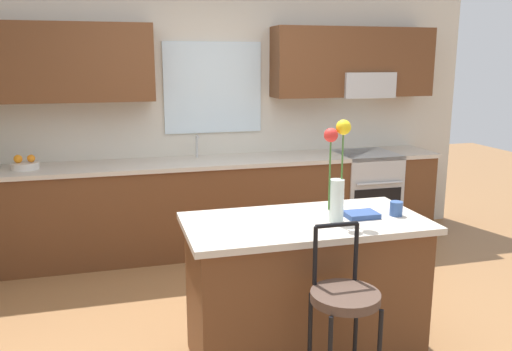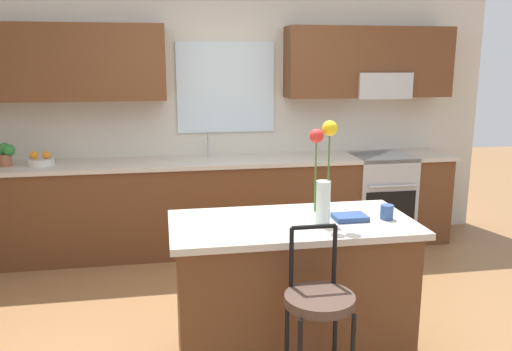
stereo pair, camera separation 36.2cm
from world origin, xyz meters
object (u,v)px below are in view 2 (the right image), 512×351
Objects in this scene: oven_range at (379,198)px; flower_vase at (323,176)px; potted_plant_small at (5,153)px; kitchen_island at (291,291)px; fruit_bowl_oranges at (41,161)px; cookbook at (350,217)px; mug_ceramic at (387,212)px; bar_stool_near at (319,308)px.

oven_range is 2.62m from flower_vase.
flower_vase is at bearing -42.85° from potted_plant_small.
fruit_bowl_oranges is (-1.88, 2.10, 0.50)m from kitchen_island.
cookbook is (-1.10, -2.11, 0.48)m from oven_range.
fruit_bowl_oranges is (-2.46, 2.16, -0.00)m from mug_ceramic.
fruit_bowl_oranges is (-3.33, 0.02, 0.50)m from oven_range.
oven_range is 2.53m from kitchen_island.
kitchen_island is 6.77× the size of potted_plant_small.
flower_vase is at bearing 72.23° from bar_stool_near.
mug_ceramic is (0.42, 0.02, -0.24)m from flower_vase.
mug_ceramic is (-0.88, -2.13, 0.51)m from oven_range.
bar_stool_near is 0.78m from flower_vase.
mug_ceramic is 0.41× the size of potted_plant_small.
flower_vase is at bearing -25.63° from kitchen_island.
fruit_bowl_oranges is at bearing 138.71° from mug_ceramic.
kitchen_island is 0.77m from flower_vase.
mug_ceramic is at bearing -6.37° from cookbook.
oven_range is 2.36m from mug_ceramic.
bar_stool_near is 5.21× the size of cookbook.
flower_vase is at bearing -167.73° from cookbook.
oven_range is 10.22× the size of mug_ceramic.
kitchen_island is at bearing 154.37° from flower_vase.
oven_range is at bearing -0.42° from fruit_bowl_oranges.
mug_ceramic is 0.38× the size of fruit_bowl_oranges.
flower_vase reaches higher than mug_ceramic.
kitchen_island is 1.42× the size of bar_stool_near.
fruit_bowl_oranges is 1.10× the size of potted_plant_small.
bar_stool_near is 3.48m from potted_plant_small.
potted_plant_small reaches higher than cookbook.
mug_ceramic is at bearing -112.31° from oven_range.
flower_vase is 2.82× the size of potted_plant_small.
bar_stool_near is (0.00, -0.59, 0.17)m from kitchen_island.
potted_plant_small is at bearing -179.91° from fruit_bowl_oranges.
flower_vase is 2.56× the size of fruit_bowl_oranges.
bar_stool_near is 1.69× the size of flower_vase.
flower_vase is at bearing -46.81° from fruit_bowl_oranges.
mug_ceramic is at bearing -41.29° from fruit_bowl_oranges.
kitchen_island is 0.77m from mug_ceramic.
cookbook is (-0.23, 0.03, -0.03)m from mug_ceramic.
bar_stool_near reaches higher than cookbook.
potted_plant_small reaches higher than bar_stool_near.
cookbook reaches higher than kitchen_island.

